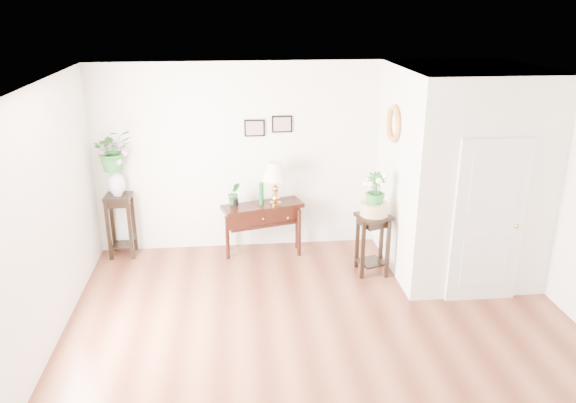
{
  "coord_description": "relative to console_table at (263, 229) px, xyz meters",
  "views": [
    {
      "loc": [
        -0.97,
        -5.28,
        3.62
      ],
      "look_at": [
        -0.31,
        1.3,
        1.22
      ],
      "focal_mm": 35.0,
      "sensor_mm": 36.0,
      "label": 1
    }
  ],
  "objects": [
    {
      "name": "lily_arrangement",
      "position": [
        -2.08,
        0.16,
        1.26
      ],
      "size": [
        0.68,
        0.64,
        0.6
      ],
      "primitive_type": "imported",
      "rotation": [
        0.0,
        0.0,
        0.4
      ],
      "color": "#286D2C",
      "rests_on": "porcelain_vase"
    },
    {
      "name": "plant_stand_a",
      "position": [
        -2.08,
        0.16,
        0.08
      ],
      "size": [
        0.38,
        0.38,
        0.95
      ],
      "primitive_type": "cube",
      "rotation": [
        0.0,
        0.0,
        -0.03
      ],
      "color": "black",
      "rests_on": "floor"
    },
    {
      "name": "console_table",
      "position": [
        0.0,
        0.0,
        0.0
      ],
      "size": [
        1.24,
        0.69,
        0.78
      ],
      "primitive_type": "cube",
      "rotation": [
        0.0,
        0.0,
        0.27
      ],
      "color": "black",
      "rests_on": "floor"
    },
    {
      "name": "narcissus",
      "position": [
        1.47,
        -0.77,
        0.82
      ],
      "size": [
        0.3,
        0.3,
        0.47
      ],
      "primitive_type": "imported",
      "rotation": [
        0.0,
        0.0,
        -0.13
      ],
      "color": "#286D2C",
      "rests_on": "ceramic_bowl"
    },
    {
      "name": "potted_plant",
      "position": [
        -0.41,
        0.0,
        0.56
      ],
      "size": [
        0.22,
        0.19,
        0.33
      ],
      "primitive_type": "imported",
      "rotation": [
        0.0,
        0.0,
        0.26
      ],
      "color": "#286D2C",
      "rests_on": "console_table"
    },
    {
      "name": "plant_stand_b",
      "position": [
        1.47,
        -0.77,
        0.04
      ],
      "size": [
        0.51,
        0.51,
        0.86
      ],
      "primitive_type": "cube",
      "rotation": [
        0.0,
        0.0,
        0.33
      ],
      "color": "black",
      "rests_on": "floor"
    },
    {
      "name": "wall_left",
      "position": [
        -2.43,
        -2.41,
        1.01
      ],
      "size": [
        0.02,
        5.5,
        2.8
      ],
      "primitive_type": "cube",
      "color": "silver",
      "rests_on": "ground"
    },
    {
      "name": "green_vase",
      "position": [
        -0.01,
        0.0,
        0.56
      ],
      "size": [
        0.09,
        0.09,
        0.33
      ],
      "primitive_type": "cylinder",
      "rotation": [
        0.0,
        0.0,
        0.35
      ],
      "color": "#104E1D",
      "rests_on": "console_table"
    },
    {
      "name": "porcelain_vase",
      "position": [
        -2.08,
        0.16,
        0.78
      ],
      "size": [
        0.29,
        0.29,
        0.41
      ],
      "primitive_type": null,
      "rotation": [
        0.0,
        0.0,
        0.23
      ],
      "color": "silver",
      "rests_on": "plant_stand_a"
    },
    {
      "name": "art_print_left",
      "position": [
        -0.08,
        0.32,
        1.46
      ],
      "size": [
        0.3,
        0.02,
        0.25
      ],
      "primitive_type": "cube",
      "color": "black",
      "rests_on": "wall_back"
    },
    {
      "name": "partition",
      "position": [
        2.67,
        -0.64,
        1.01
      ],
      "size": [
        1.8,
        1.95,
        2.8
      ],
      "primitive_type": "cube",
      "color": "silver",
      "rests_on": "floor"
    },
    {
      "name": "table_lamp",
      "position": [
        0.19,
        0.0,
        0.74
      ],
      "size": [
        0.4,
        0.4,
        0.64
      ],
      "primitive_type": "cube",
      "rotation": [
        0.0,
        0.0,
        0.11
      ],
      "color": "tan",
      "rests_on": "console_table"
    },
    {
      "name": "ceramic_bowl",
      "position": [
        1.47,
        -0.77,
        0.55
      ],
      "size": [
        0.5,
        0.5,
        0.17
      ],
      "primitive_type": "cylinder",
      "rotation": [
        0.0,
        0.0,
        -0.4
      ],
      "color": "tan",
      "rests_on": "plant_stand_b"
    },
    {
      "name": "ceiling",
      "position": [
        0.57,
        -2.41,
        2.41
      ],
      "size": [
        6.0,
        5.5,
        0.02
      ],
      "primitive_type": "cube",
      "color": "white",
      "rests_on": "ground"
    },
    {
      "name": "wall_back",
      "position": [
        0.57,
        0.34,
        1.01
      ],
      "size": [
        6.0,
        0.02,
        2.8
      ],
      "primitive_type": "cube",
      "color": "silver",
      "rests_on": "ground"
    },
    {
      "name": "wall_ornament",
      "position": [
        1.73,
        -0.51,
        1.66
      ],
      "size": [
        0.07,
        0.51,
        0.51
      ],
      "primitive_type": "torus",
      "rotation": [
        0.0,
        1.57,
        0.0
      ],
      "color": "orange",
      "rests_on": "partition"
    },
    {
      "name": "floor",
      "position": [
        0.57,
        -2.41,
        -0.39
      ],
      "size": [
        6.0,
        5.5,
        0.02
      ],
      "primitive_type": "cube",
      "color": "brown",
      "rests_on": "ground"
    },
    {
      "name": "art_print_right",
      "position": [
        0.32,
        0.32,
        1.51
      ],
      "size": [
        0.3,
        0.02,
        0.25
      ],
      "primitive_type": "cube",
      "color": "black",
      "rests_on": "wall_back"
    },
    {
      "name": "door",
      "position": [
        2.67,
        -1.64,
        0.66
      ],
      "size": [
        0.9,
        0.05,
        2.1
      ],
      "primitive_type": "cube",
      "color": "silver",
      "rests_on": "floor"
    }
  ]
}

